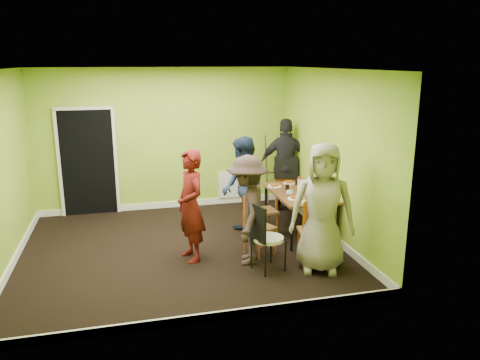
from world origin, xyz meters
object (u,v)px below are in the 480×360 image
(chair_bentwood, at_px, (265,234))
(person_standing, at_px, (191,206))
(person_back_end, at_px, (286,165))
(chair_back_end, at_px, (286,174))
(person_left_far, at_px, (243,188))
(blue_bottle, at_px, (317,191))
(chair_left_near, at_px, (256,223))
(orange_bottle, at_px, (288,187))
(easel, at_px, (276,171))
(chair_left_far, at_px, (259,206))
(dining_table, at_px, (300,195))
(thermos, at_px, (299,185))
(person_left_near, at_px, (247,210))
(chair_front_end, at_px, (314,227))
(person_front_end, at_px, (322,208))

(chair_bentwood, relative_size, person_standing, 0.59)
(person_standing, bearing_deg, person_back_end, 117.19)
(chair_back_end, distance_m, chair_bentwood, 2.75)
(person_left_far, bearing_deg, blue_bottle, 68.59)
(person_back_end, bearing_deg, person_standing, 56.59)
(chair_left_near, bearing_deg, orange_bottle, 113.45)
(chair_bentwood, bearing_deg, easel, 140.35)
(chair_left_far, distance_m, person_standing, 1.43)
(orange_bottle, relative_size, person_left_far, 0.05)
(chair_bentwood, relative_size, blue_bottle, 4.96)
(chair_bentwood, bearing_deg, dining_table, 123.15)
(thermos, height_order, person_standing, person_standing)
(chair_left_near, relative_size, person_left_near, 0.58)
(chair_left_far, height_order, chair_front_end, chair_front_end)
(chair_back_end, bearing_deg, person_front_end, 96.18)
(dining_table, xyz_separation_m, person_back_end, (0.23, 1.35, 0.22))
(orange_bottle, bearing_deg, chair_front_end, -94.24)
(person_left_near, xyz_separation_m, person_back_end, (1.40, 2.27, 0.11))
(chair_back_end, distance_m, thermos, 1.17)
(person_left_near, bearing_deg, blue_bottle, 127.58)
(dining_table, bearing_deg, orange_bottle, 119.28)
(person_left_far, bearing_deg, chair_front_end, 30.68)
(dining_table, height_order, blue_bottle, blue_bottle)
(thermos, bearing_deg, dining_table, -94.02)
(thermos, distance_m, orange_bottle, 0.23)
(person_front_end, bearing_deg, thermos, 101.44)
(thermos, relative_size, orange_bottle, 2.81)
(chair_left_near, distance_m, thermos, 1.29)
(chair_left_near, xyz_separation_m, person_front_end, (0.75, -0.70, 0.40))
(orange_bottle, bearing_deg, chair_bentwood, -120.68)
(chair_left_far, relative_size, person_standing, 0.58)
(chair_left_far, bearing_deg, blue_bottle, 59.68)
(person_left_far, bearing_deg, person_front_end, 26.57)
(chair_bentwood, relative_size, person_left_far, 0.58)
(chair_left_near, distance_m, person_standing, 1.04)
(chair_bentwood, height_order, orange_bottle, chair_bentwood)
(chair_bentwood, xyz_separation_m, person_standing, (-0.94, 0.66, 0.29))
(chair_front_end, distance_m, blue_bottle, 0.95)
(person_back_end, bearing_deg, chair_bentwood, 79.35)
(chair_front_end, distance_m, orange_bottle, 1.43)
(easel, relative_size, person_standing, 0.89)
(chair_left_far, height_order, blue_bottle, chair_left_far)
(dining_table, bearing_deg, person_back_end, 80.43)
(easel, relative_size, blue_bottle, 7.44)
(chair_left_far, distance_m, chair_front_end, 1.29)
(chair_front_end, relative_size, person_standing, 0.59)
(person_left_far, distance_m, person_back_end, 1.76)
(chair_front_end, distance_m, person_left_near, 1.01)
(chair_bentwood, distance_m, person_left_near, 0.47)
(easel, distance_m, blue_bottle, 2.03)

